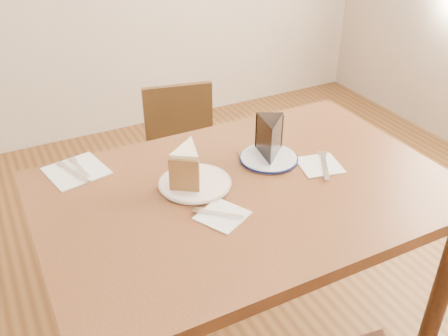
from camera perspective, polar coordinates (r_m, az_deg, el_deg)
table at (r=1.52m, az=2.56°, el=-5.26°), size 1.20×0.80×0.75m
chair_far at (r=2.25m, az=-4.44°, el=0.61°), size 0.43×0.43×0.74m
plate_cream at (r=1.47m, az=-3.33°, el=-1.75°), size 0.21×0.21×0.01m
plate_navy at (r=1.60m, az=5.11°, el=1.12°), size 0.18×0.18×0.01m
carrot_cake at (r=1.46m, az=-4.10°, el=0.45°), size 0.13×0.14×0.10m
chocolate_cake at (r=1.57m, az=5.29°, el=3.15°), size 0.13×0.15×0.11m
napkin_cream at (r=1.35m, az=-0.17°, el=-5.45°), size 0.16×0.16×0.00m
napkin_navy at (r=1.59m, az=10.87°, el=0.31°), size 0.15×0.15×0.00m
napkin_spare at (r=1.60m, az=-16.52°, el=-0.32°), size 0.20×0.20×0.00m
fork_cream at (r=1.35m, az=-0.66°, el=-5.22°), size 0.11×0.10×0.00m
knife_navy at (r=1.58m, az=11.43°, el=0.26°), size 0.10×0.15×0.00m
fork_spare at (r=1.61m, az=-16.20°, el=0.03°), size 0.03×0.14×0.00m
knife_spare at (r=1.59m, az=-16.85°, el=-0.46°), size 0.07×0.16×0.00m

